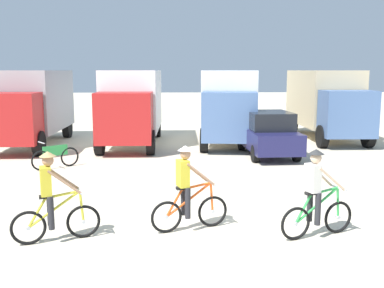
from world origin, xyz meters
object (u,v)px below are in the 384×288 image
object	(u,v)px
box_truck_avon_van	(132,103)
box_truck_tan_camper	(326,101)
cyclist_near_camera	(316,197)
bicycle_spare	(55,157)
box_truck_white_box	(229,102)
cyclist_orange_shirt	(52,200)
box_truck_grey_hauler	(32,104)
sedan_parked	(268,134)
cyclist_cowboy_hat	(187,191)

from	to	relation	value
box_truck_avon_van	box_truck_tan_camper	distance (m)	9.49
cyclist_near_camera	box_truck_avon_van	bearing A→B (deg)	111.88
box_truck_tan_camper	bicycle_spare	xyz separation A→B (m)	(-11.56, -6.53, -1.48)
box_truck_avon_van	box_truck_white_box	xyz separation A→B (m)	(4.48, 0.36, 0.00)
box_truck_tan_camper	cyclist_orange_shirt	xyz separation A→B (m)	(-9.83, -13.38, -1.03)
box_truck_grey_hauler	cyclist_near_camera	size ratio (longest dim) A/B	3.72
box_truck_grey_hauler	cyclist_near_camera	world-z (taller)	box_truck_grey_hauler
cyclist_near_camera	bicycle_spare	size ratio (longest dim) A/B	1.32
sedan_parked	cyclist_orange_shirt	distance (m)	10.81
box_truck_grey_hauler	bicycle_spare	size ratio (longest dim) A/B	4.90
box_truck_avon_van	cyclist_near_camera	distance (m)	12.93
box_truck_grey_hauler	bicycle_spare	xyz separation A→B (m)	(2.30, -5.06, -1.48)
box_truck_grey_hauler	box_truck_white_box	xyz separation A→B (m)	(8.95, 0.48, 0.00)
box_truck_avon_van	box_truck_tan_camper	xyz separation A→B (m)	(9.40, 1.35, 0.00)
box_truck_white_box	box_truck_tan_camper	xyz separation A→B (m)	(4.92, 1.00, 0.00)
box_truck_white_box	cyclist_near_camera	size ratio (longest dim) A/B	3.83
box_truck_avon_van	sedan_parked	size ratio (longest dim) A/B	1.58
box_truck_tan_camper	sedan_parked	xyz separation A→B (m)	(-3.77, -4.43, -0.99)
cyclist_orange_shirt	box_truck_grey_hauler	bearing A→B (deg)	108.72
bicycle_spare	sedan_parked	bearing A→B (deg)	15.08
box_truck_avon_van	box_truck_white_box	bearing A→B (deg)	4.55
box_truck_white_box	cyclist_cowboy_hat	xyz separation A→B (m)	(-2.25, -11.82, -1.03)
box_truck_grey_hauler	bicycle_spare	distance (m)	5.75
box_truck_white_box	bicycle_spare	xyz separation A→B (m)	(-6.65, -5.53, -1.48)
cyclist_near_camera	bicycle_spare	world-z (taller)	cyclist_near_camera
box_truck_grey_hauler	cyclist_orange_shirt	distance (m)	12.61
box_truck_grey_hauler	box_truck_tan_camper	world-z (taller)	same
box_truck_tan_camper	cyclist_cowboy_hat	world-z (taller)	box_truck_tan_camper
box_truck_tan_camper	bicycle_spare	distance (m)	13.36
box_truck_avon_van	cyclist_cowboy_hat	xyz separation A→B (m)	(2.23, -11.46, -1.03)
sedan_parked	cyclist_orange_shirt	size ratio (longest dim) A/B	2.35
box_truck_white_box	sedan_parked	bearing A→B (deg)	-71.48
cyclist_near_camera	bicycle_spare	bearing A→B (deg)	135.78
box_truck_white_box	bicycle_spare	bearing A→B (deg)	-140.22
cyclist_orange_shirt	cyclist_near_camera	size ratio (longest dim) A/B	1.00
box_truck_grey_hauler	box_truck_tan_camper	bearing A→B (deg)	6.07
box_truck_grey_hauler	cyclist_near_camera	distance (m)	15.07
box_truck_tan_camper	cyclist_near_camera	xyz separation A→B (m)	(-4.60, -13.31, -1.03)
box_truck_tan_camper	sedan_parked	world-z (taller)	box_truck_tan_camper
cyclist_near_camera	bicycle_spare	xyz separation A→B (m)	(-6.97, 6.78, -0.45)
box_truck_avon_van	bicycle_spare	distance (m)	5.80
box_truck_tan_camper	box_truck_white_box	bearing A→B (deg)	-168.54
box_truck_white_box	cyclist_orange_shirt	xyz separation A→B (m)	(-4.91, -12.39, -1.03)
box_truck_white_box	cyclist_cowboy_hat	world-z (taller)	box_truck_white_box
box_truck_tan_camper	cyclist_cowboy_hat	bearing A→B (deg)	-119.22
box_truck_white_box	box_truck_tan_camper	bearing A→B (deg)	11.46
box_truck_grey_hauler	cyclist_orange_shirt	size ratio (longest dim) A/B	3.72
sedan_parked	bicycle_spare	size ratio (longest dim) A/B	3.10
sedan_parked	cyclist_cowboy_hat	xyz separation A→B (m)	(-3.40, -8.39, -0.04)
box_truck_tan_camper	cyclist_near_camera	distance (m)	14.12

